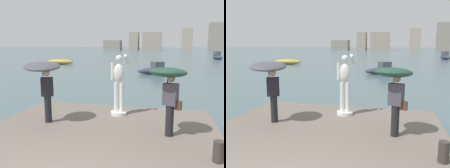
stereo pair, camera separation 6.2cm
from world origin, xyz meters
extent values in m
plane|color=#4C666B|center=(0.00, 40.00, 0.00)|extent=(400.00, 400.00, 0.00)
cube|color=#70665B|center=(0.00, 1.70, 0.20)|extent=(6.89, 9.39, 0.40)
cylinder|color=white|center=(0.21, 5.21, 0.46)|extent=(0.58, 0.58, 0.12)
cylinder|color=white|center=(0.11, 5.21, 1.05)|extent=(0.15, 0.15, 1.08)
cylinder|color=white|center=(0.31, 5.21, 1.05)|extent=(0.15, 0.15, 1.08)
ellipsoid|color=white|center=(0.21, 5.21, 1.92)|extent=(0.38, 0.26, 0.66)
sphere|color=white|center=(0.21, 5.21, 2.43)|extent=(0.24, 0.24, 0.24)
cylinder|color=white|center=(-0.03, 5.21, 1.98)|extent=(0.10, 0.10, 0.62)
cylinder|color=white|center=(0.43, 5.48, 2.39)|extent=(0.10, 0.59, 0.40)
cylinder|color=black|center=(-1.88, 3.88, 0.84)|extent=(0.22, 0.22, 0.88)
cube|color=black|center=(-1.88, 3.88, 1.58)|extent=(0.45, 0.38, 0.60)
sphere|color=tan|center=(-1.88, 3.88, 2.02)|extent=(0.21, 0.21, 0.21)
cylinder|color=#262626|center=(-2.01, 3.87, 1.90)|extent=(0.02, 0.02, 0.54)
ellipsoid|color=#4C4C56|center=(-2.01, 3.87, 2.23)|extent=(1.52, 1.53, 0.37)
cylinder|color=black|center=(1.96, 3.53, 0.84)|extent=(0.22, 0.22, 0.88)
cube|color=#47424C|center=(1.96, 3.53, 1.58)|extent=(0.45, 0.38, 0.60)
sphere|color=#A87A5B|center=(1.96, 3.53, 2.02)|extent=(0.21, 0.21, 0.21)
cylinder|color=#262626|center=(1.87, 3.62, 1.87)|extent=(0.02, 0.02, 0.47)
ellipsoid|color=#234738|center=(1.87, 3.62, 2.17)|extent=(1.36, 1.37, 0.34)
cube|color=#513323|center=(2.17, 3.46, 1.30)|extent=(0.21, 0.17, 0.24)
cylinder|color=#38332D|center=(2.98, 2.23, 0.64)|extent=(0.23, 0.23, 0.47)
ellipsoid|color=#B2993D|center=(-13.33, 29.58, 0.38)|extent=(4.23, 1.44, 0.76)
ellipsoid|color=#2D384C|center=(11.88, 47.21, 0.40)|extent=(1.90, 4.28, 0.80)
cube|color=#4C4C51|center=(11.83, 47.52, 1.16)|extent=(1.18, 1.74, 0.83)
ellipsoid|color=#2D384C|center=(0.84, 21.03, 0.31)|extent=(3.91, 3.23, 0.62)
cube|color=#4C4C51|center=(1.07, 21.19, 0.89)|extent=(1.41, 1.38, 0.63)
cube|color=gray|center=(-25.18, 119.52, 2.51)|extent=(8.81, 6.42, 5.02)
cube|color=gray|center=(-13.68, 117.47, 4.42)|extent=(4.50, 6.04, 8.83)
cube|color=gray|center=(-4.65, 118.56, 4.42)|extent=(9.26, 7.40, 8.84)
cube|color=#A89989|center=(12.31, 121.95, 5.43)|extent=(4.90, 4.26, 10.86)
cube|color=gray|center=(27.37, 121.12, 6.60)|extent=(9.94, 5.62, 13.20)
camera|label=1|loc=(1.78, -2.93, 2.92)|focal=37.86mm
camera|label=2|loc=(1.84, -2.92, 2.92)|focal=37.86mm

